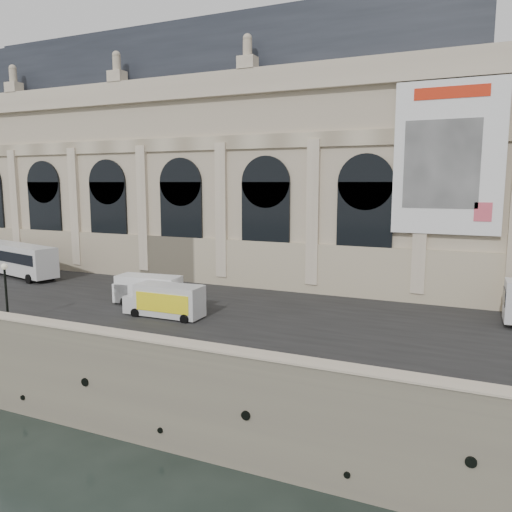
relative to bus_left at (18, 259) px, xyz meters
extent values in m
plane|color=black|center=(23.03, -16.47, -8.15)|extent=(260.00, 260.00, 0.00)
cube|color=gray|center=(23.03, 18.53, -5.15)|extent=(160.00, 70.00, 6.00)
cube|color=#2D2D2D|center=(23.03, -2.47, -2.12)|extent=(160.00, 24.00, 0.06)
cube|color=gray|center=(23.03, -15.87, -1.60)|extent=(160.00, 1.20, 1.10)
cube|color=beige|center=(23.03, -15.87, -1.00)|extent=(160.00, 1.40, 0.12)
cube|color=#C1B294|center=(17.03, 14.53, 8.85)|extent=(68.00, 18.00, 22.00)
cube|color=beige|center=(17.03, 5.38, 0.35)|extent=(68.60, 0.40, 5.00)
cube|color=beige|center=(17.03, 5.23, 18.65)|extent=(69.00, 0.80, 2.40)
cube|color=beige|center=(17.03, 5.38, 12.85)|extent=(68.00, 0.30, 1.40)
cube|color=#292E37|center=(17.03, 14.53, 22.85)|extent=(64.00, 15.00, 6.00)
cube|color=#292E37|center=(17.03, 14.53, 26.35)|extent=(56.00, 10.00, 1.20)
cube|color=beige|center=(-5.97, 5.28, 5.85)|extent=(1.20, 0.50, 14.00)
cube|color=black|center=(-0.97, 5.35, 4.35)|extent=(5.20, 0.25, 9.00)
cylinder|color=black|center=(-0.97, 5.35, 8.85)|extent=(5.20, 0.25, 5.20)
cube|color=beige|center=(4.03, 5.28, 5.85)|extent=(1.20, 0.50, 14.00)
cube|color=black|center=(9.03, 5.35, 4.35)|extent=(5.20, 0.25, 9.00)
cylinder|color=black|center=(9.03, 5.35, 8.85)|extent=(5.20, 0.25, 5.20)
cube|color=beige|center=(14.03, 5.28, 5.85)|extent=(1.20, 0.50, 14.00)
cube|color=black|center=(19.03, 5.35, 4.35)|extent=(5.20, 0.25, 9.00)
cylinder|color=black|center=(19.03, 5.35, 8.85)|extent=(5.20, 0.25, 5.20)
cube|color=beige|center=(24.03, 5.28, 5.85)|extent=(1.20, 0.50, 14.00)
cube|color=black|center=(29.03, 5.35, 4.35)|extent=(5.20, 0.25, 9.00)
cylinder|color=black|center=(29.03, 5.35, 8.85)|extent=(5.20, 0.25, 5.20)
cube|color=beige|center=(34.03, 5.28, 5.85)|extent=(1.20, 0.50, 14.00)
cube|color=black|center=(39.03, 5.35, 4.35)|extent=(5.20, 0.25, 9.00)
cylinder|color=black|center=(39.03, 5.35, 8.85)|extent=(5.20, 0.25, 5.20)
cube|color=beige|center=(44.03, 5.28, 5.85)|extent=(1.20, 0.50, 14.00)
cube|color=white|center=(46.03, 5.08, 10.85)|extent=(9.00, 0.35, 13.00)
cube|color=red|center=(46.03, 4.88, 16.25)|extent=(6.00, 0.06, 1.00)
cube|color=gray|center=(45.53, 4.88, 10.35)|extent=(6.20, 0.06, 7.50)
cube|color=#DB4D5F|center=(49.03, 4.88, 6.35)|extent=(1.40, 0.06, 1.60)
cube|color=silver|center=(0.01, 0.00, 0.01)|extent=(13.26, 5.74, 3.36)
cube|color=black|center=(-0.32, -1.36, 0.44)|extent=(11.58, 2.93, 1.19)
cube|color=black|center=(0.35, 1.35, 0.44)|extent=(11.58, 2.93, 1.19)
cylinder|color=black|center=(-4.39, 2.48, -1.61)|extent=(1.13, 0.57, 1.08)
cylinder|color=black|center=(4.42, -2.48, -1.61)|extent=(1.13, 0.57, 1.08)
cylinder|color=black|center=(5.07, 0.14, -1.61)|extent=(1.13, 0.57, 1.08)
cube|color=black|center=(50.86, 0.57, 0.19)|extent=(0.13, 2.34, 1.22)
cube|color=silver|center=(24.99, -5.49, -0.96)|extent=(4.90, 2.22, 2.03)
cube|color=silver|center=(23.09, -5.64, -1.27)|extent=(1.48, 1.95, 1.41)
cube|color=black|center=(22.59, -5.68, -0.78)|extent=(0.18, 1.59, 0.71)
cylinder|color=black|center=(23.54, -6.54, -1.82)|extent=(0.69, 0.27, 0.67)
cylinder|color=black|center=(23.39, -4.69, -1.82)|extent=(0.69, 0.27, 0.67)
cylinder|color=black|center=(26.58, -6.30, -1.82)|extent=(0.69, 0.27, 0.67)
cylinder|color=black|center=(26.44, -4.45, -1.82)|extent=(0.69, 0.27, 0.67)
cube|color=white|center=(21.96, -4.87, -0.71)|extent=(5.95, 2.80, 2.45)
cube|color=white|center=(19.67, -5.10, -1.09)|extent=(1.83, 2.39, 1.71)
cube|color=black|center=(19.07, -5.15, -0.50)|extent=(0.25, 1.92, 0.85)
cylinder|color=black|center=(20.24, -6.17, -1.75)|extent=(0.83, 0.35, 0.81)
cylinder|color=black|center=(20.02, -3.94, -1.75)|extent=(0.83, 0.35, 0.81)
cylinder|color=black|center=(23.90, -5.80, -1.75)|extent=(0.83, 0.35, 0.81)
cylinder|color=black|center=(23.68, -3.57, -1.75)|extent=(0.83, 0.35, 0.81)
cube|color=silver|center=(26.06, -7.74, -0.70)|extent=(5.65, 2.21, 2.54)
cube|color=yellow|center=(26.07, -8.85, -0.70)|extent=(4.88, 0.10, 1.50)
cube|color=red|center=(26.07, -8.85, -0.70)|extent=(2.82, 0.06, 0.56)
cube|color=silver|center=(22.87, -7.77, -1.26)|extent=(1.52, 2.08, 1.41)
cylinder|color=black|center=(23.44, -8.84, -1.78)|extent=(0.75, 0.27, 0.75)
cylinder|color=black|center=(23.43, -6.68, -1.78)|extent=(0.75, 0.27, 0.75)
cylinder|color=black|center=(28.14, -8.80, -1.78)|extent=(0.75, 0.27, 0.75)
cylinder|color=black|center=(28.12, -6.64, -1.78)|extent=(0.75, 0.27, 0.75)
cylinder|color=black|center=(15.52, -14.40, -1.93)|extent=(0.49, 0.49, 0.44)
cylinder|color=black|center=(15.52, -14.40, 0.06)|extent=(0.18, 0.18, 4.43)
sphere|color=beige|center=(15.52, -14.40, 2.39)|extent=(0.49, 0.49, 0.49)
camera|label=1|loc=(48.59, -41.11, 8.80)|focal=35.00mm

